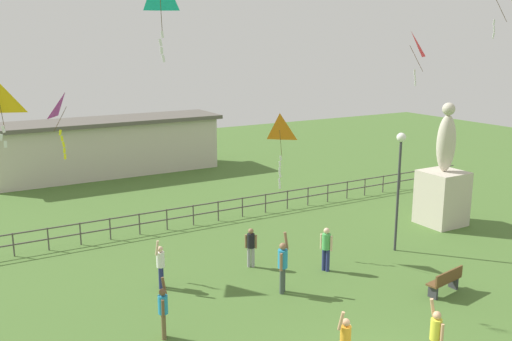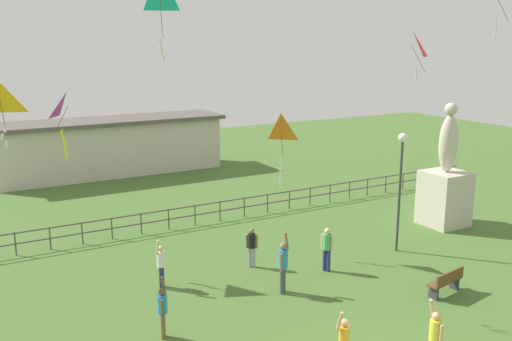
# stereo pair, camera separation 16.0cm
# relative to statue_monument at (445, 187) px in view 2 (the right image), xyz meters

# --- Properties ---
(statue_monument) EXTENTS (1.79, 1.79, 5.57)m
(statue_monument) POSITION_rel_statue_monument_xyz_m (0.00, 0.00, 0.00)
(statue_monument) COLOR beige
(statue_monument) RESTS_ON ground_plane
(lamppost) EXTENTS (0.36, 0.36, 4.77)m
(lamppost) POSITION_rel_statue_monument_xyz_m (-4.19, -1.46, 1.68)
(lamppost) COLOR #38383D
(lamppost) RESTS_ON ground_plane
(park_bench) EXTENTS (1.55, 0.65, 0.85)m
(park_bench) POSITION_rel_statue_monument_xyz_m (-5.59, -5.27, -1.29)
(park_bench) COLOR brown
(park_bench) RESTS_ON ground_plane
(person_0) EXTENTS (0.30, 0.46, 1.64)m
(person_0) POSITION_rel_statue_monument_xyz_m (-7.84, -1.72, -0.81)
(person_0) COLOR navy
(person_0) RESTS_ON ground_plane
(person_2) EXTENTS (0.38, 0.39, 1.76)m
(person_2) POSITION_rel_statue_monument_xyz_m (-13.57, -0.11, -0.87)
(person_2) COLOR navy
(person_2) RESTS_ON ground_plane
(person_3) EXTENTS (0.30, 0.48, 1.85)m
(person_3) POSITION_rel_statue_monument_xyz_m (-9.26, -8.18, -0.83)
(person_3) COLOR black
(person_3) RESTS_ON ground_plane
(person_4) EXTENTS (0.34, 0.44, 1.76)m
(person_4) POSITION_rel_statue_monument_xyz_m (-14.70, -3.30, -0.87)
(person_4) COLOR brown
(person_4) RESTS_ON ground_plane
(person_5) EXTENTS (0.39, 0.30, 1.50)m
(person_5) POSITION_rel_statue_monument_xyz_m (-10.03, -0.05, -0.89)
(person_5) COLOR #99999E
(person_5) RESTS_ON ground_plane
(person_6) EXTENTS (0.50, 0.40, 2.05)m
(person_6) POSITION_rel_statue_monument_xyz_m (-10.20, -2.48, -0.72)
(person_6) COLOR #3F4C47
(person_6) RESTS_ON ground_plane
(kite_1) EXTENTS (1.13, 1.05, 2.05)m
(kite_1) POSITION_rel_statue_monument_xyz_m (-3.47, -0.92, 6.23)
(kite_1) COLOR red
(kite_2) EXTENTS (0.87, 0.91, 2.34)m
(kite_2) POSITION_rel_statue_monument_xyz_m (-15.62, 3.12, 4.11)
(kite_2) COLOR #B22DB2
(kite_4) EXTENTS (1.07, 1.05, 2.89)m
(kite_4) POSITION_rel_statue_monument_xyz_m (-8.52, 0.42, 3.09)
(kite_4) COLOR orange
(kite_7) EXTENTS (1.02, 0.65, 1.93)m
(kite_7) POSITION_rel_statue_monument_xyz_m (-18.00, 0.33, 4.82)
(kite_7) COLOR yellow
(waterfront_railing) EXTENTS (36.04, 0.06, 0.95)m
(waterfront_railing) POSITION_rel_statue_monument_xyz_m (-11.20, 5.51, -1.14)
(waterfront_railing) COLOR #4C4742
(waterfront_railing) RESTS_ON ground_plane
(pavilion_building) EXTENTS (14.28, 3.71, 3.48)m
(pavilion_building) POSITION_rel_statue_monument_xyz_m (-10.35, 17.51, 0.01)
(pavilion_building) COLOR beige
(pavilion_building) RESTS_ON ground_plane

